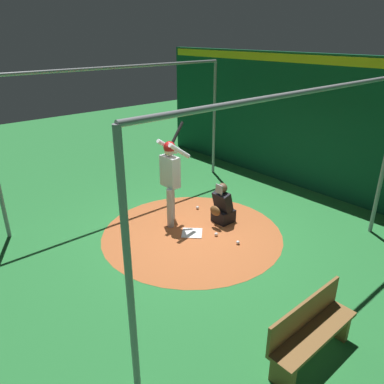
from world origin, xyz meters
TOP-DOWN VIEW (x-y plane):
  - ground_plane at (0.00, 0.00)m, footprint 26.64×26.64m
  - dirt_circle at (0.00, 0.00)m, footprint 3.76×3.76m
  - home_plate at (0.00, 0.00)m, footprint 0.59×0.59m
  - batter at (0.01, -0.68)m, footprint 0.68×0.49m
  - catcher at (-0.84, 0.05)m, footprint 0.58×0.40m
  - back_wall at (-4.02, 0.00)m, footprint 0.22×10.64m
  - cage_frame at (0.00, 0.00)m, footprint 5.94×4.89m
  - bench at (0.98, 3.41)m, footprint 1.48×0.36m
  - baseball_0 at (-0.41, 0.93)m, footprint 0.07×0.07m
  - baseball_1 at (-0.31, 0.41)m, footprint 0.07×0.07m
  - baseball_2 at (-0.86, -0.80)m, footprint 0.07×0.07m

SIDE VIEW (x-z plane):
  - ground_plane at x=0.00m, z-range 0.00..0.00m
  - dirt_circle at x=0.00m, z-range 0.00..0.01m
  - home_plate at x=0.00m, z-range 0.01..0.02m
  - baseball_0 at x=-0.41m, z-range 0.01..0.08m
  - baseball_1 at x=-0.31m, z-range 0.01..0.08m
  - baseball_2 at x=-0.86m, z-range 0.01..0.08m
  - catcher at x=-0.84m, z-range -0.10..0.83m
  - bench at x=0.98m, z-range 0.01..0.86m
  - batter at x=0.01m, z-range 0.05..2.23m
  - back_wall at x=-4.02m, z-range 0.01..3.45m
  - cage_frame at x=0.00m, z-range 0.64..3.86m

